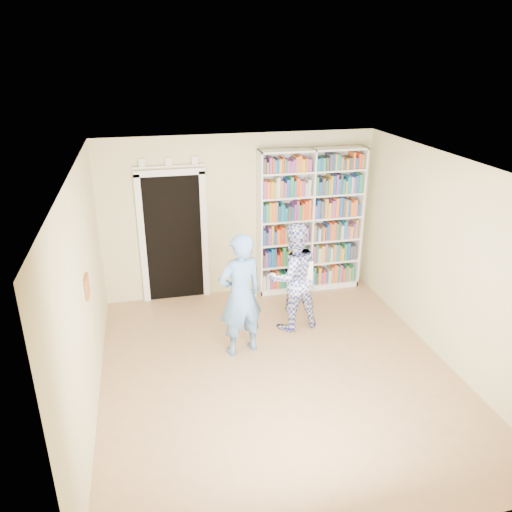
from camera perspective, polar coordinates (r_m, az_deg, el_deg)
The scene contains 11 objects.
floor at distance 6.67m, azimuth 2.59°, elevation -13.20°, with size 5.00×5.00×0.00m, color #A0714D.
ceiling at distance 5.55m, azimuth 3.08°, elevation 10.10°, with size 5.00×5.00×0.00m, color white.
wall_back at distance 8.25m, azimuth -1.88°, elevation 4.54°, with size 4.50×4.50×0.00m, color beige.
wall_left at distance 5.84m, azimuth -19.03°, elevation -4.60°, with size 5.00×5.00×0.00m, color beige.
wall_right at distance 6.90m, azimuth 21.10°, elevation -0.68°, with size 5.00×5.00×0.00m, color beige.
bookshelf at distance 8.44m, azimuth 6.21°, elevation 4.01°, with size 1.78×0.33×2.44m.
doorway at distance 8.16m, azimuth -9.44°, elevation 2.76°, with size 1.10×0.08×2.43m.
wall_art at distance 6.00m, azimuth -18.75°, elevation -3.31°, with size 0.03×0.25×0.25m, color brown.
man_blue at distance 6.66m, azimuth -1.78°, elevation -4.49°, with size 0.63×0.42×1.74m, color #517CB4.
man_plaid at distance 7.31m, azimuth 4.22°, elevation -2.39°, with size 0.80×0.62×1.65m, color #333C9C.
paper_sheet at distance 7.14m, azimuth 5.73°, elevation -1.74°, with size 0.20×0.01×0.29m, color white.
Camera 1 is at (-1.51, -5.21, 3.88)m, focal length 35.00 mm.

